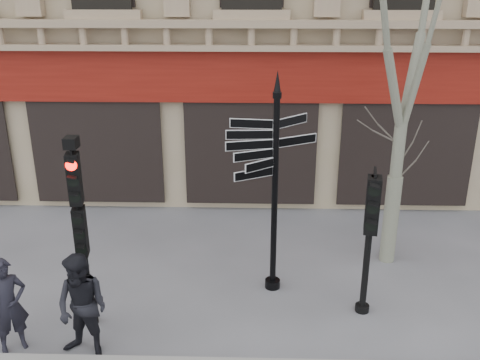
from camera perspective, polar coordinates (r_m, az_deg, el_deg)
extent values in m
plane|color=#57585C|center=(10.16, 0.79, -14.40)|extent=(80.00, 80.00, 0.00)
cube|color=maroon|center=(13.38, 1.19, 11.06)|extent=(28.00, 0.25, 1.30)
cube|color=#997B63|center=(13.02, 1.22, 15.10)|extent=(28.00, 0.35, 0.74)
cylinder|color=black|center=(10.14, 3.71, -2.03)|extent=(0.12, 0.12, 3.86)
cylinder|color=black|center=(10.98, 3.48, -10.95)|extent=(0.30, 0.30, 0.17)
cone|color=black|center=(9.50, 4.02, 10.49)|extent=(0.13, 0.13, 0.39)
cylinder|color=black|center=(9.56, -16.41, -6.52)|extent=(0.11, 0.11, 3.21)
cylinder|color=black|center=(10.34, -15.53, -14.14)|extent=(0.24, 0.24, 0.13)
cube|color=black|center=(9.45, -16.56, -5.16)|extent=(0.43, 0.34, 0.87)
cube|color=black|center=(9.10, -17.16, 0.21)|extent=(0.43, 0.34, 0.87)
sphere|color=#FF0C05|center=(9.02, -17.32, 1.60)|extent=(0.18, 0.18, 0.18)
cube|color=black|center=(8.91, -17.57, 3.83)|extent=(0.24, 0.29, 0.18)
cylinder|color=black|center=(9.89, 13.48, -6.95)|extent=(0.13, 0.13, 2.70)
cylinder|color=black|center=(10.53, 12.90, -13.10)|extent=(0.28, 0.28, 0.15)
cube|color=black|center=(9.54, 13.90, -2.48)|extent=(0.51, 0.40, 1.03)
cylinder|color=gray|center=(11.98, 15.78, -4.06)|extent=(0.32, 0.32, 1.97)
cylinder|color=gray|center=(11.44, 16.51, 2.88)|extent=(0.25, 0.25, 1.25)
imported|color=black|center=(9.72, -23.49, -12.19)|extent=(0.73, 0.70, 1.69)
imported|color=black|center=(9.13, -16.46, -12.90)|extent=(1.06, 0.94, 1.83)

